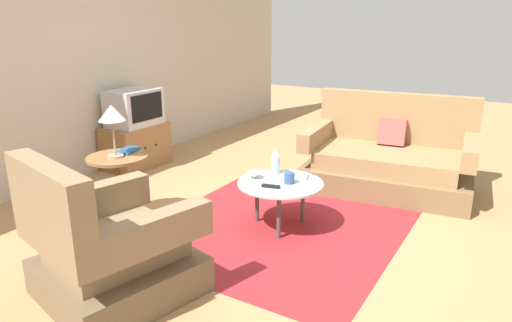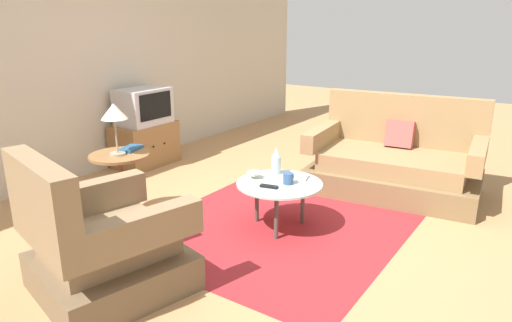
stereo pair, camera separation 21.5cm
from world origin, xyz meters
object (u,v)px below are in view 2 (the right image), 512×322
(coffee_table, at_px, (279,187))
(book, at_px, (131,149))
(vase, at_px, (276,161))
(tv_remote_dark, at_px, (269,186))
(mug, at_px, (289,178))
(tv_remote_silver, at_px, (305,178))
(bowl, at_px, (254,175))
(television, at_px, (143,106))
(table_lamp, at_px, (114,114))
(armchair, at_px, (100,247))
(side_table, at_px, (121,172))
(tv_stand, at_px, (145,144))
(couch, at_px, (395,163))

(coffee_table, bearing_deg, book, 109.78)
(vase, distance_m, tv_remote_dark, 0.39)
(mug, distance_m, tv_remote_silver, 0.20)
(bowl, bearing_deg, television, 72.53)
(coffee_table, distance_m, tv_remote_dark, 0.16)
(mug, bearing_deg, vase, 53.04)
(bowl, relative_size, tv_remote_silver, 0.80)
(table_lamp, relative_size, tv_remote_dark, 2.88)
(table_lamp, bearing_deg, armchair, -136.26)
(bowl, bearing_deg, coffee_table, -84.44)
(television, relative_size, table_lamp, 1.34)
(table_lamp, bearing_deg, coffee_table, -63.02)
(mug, height_order, book, book)
(tv_remote_dark, bearing_deg, vase, 99.96)
(side_table, relative_size, tv_stand, 0.79)
(table_lamp, bearing_deg, mug, -63.61)
(vase, bearing_deg, book, 120.04)
(couch, bearing_deg, mug, 66.89)
(couch, relative_size, mug, 12.83)
(tv_stand, relative_size, book, 2.87)
(side_table, relative_size, television, 0.99)
(couch, relative_size, book, 6.72)
(coffee_table, bearing_deg, bowl, 95.56)
(side_table, relative_size, vase, 2.52)
(television, xyz_separation_m, mug, (-0.60, -2.36, -0.28))
(tv_stand, xyz_separation_m, tv_remote_dark, (-0.77, -2.30, 0.16))
(couch, distance_m, television, 2.96)
(armchair, distance_m, coffee_table, 1.56)
(tv_remote_dark, height_order, book, book)
(coffee_table, relative_size, vase, 3.07)
(couch, height_order, tv_remote_dark, couch)
(coffee_table, height_order, vase, vase)
(tv_stand, bearing_deg, armchair, -138.49)
(tv_remote_dark, bearing_deg, coffee_table, 73.81)
(tv_stand, xyz_separation_m, mug, (-0.60, -2.38, 0.19))
(coffee_table, xyz_separation_m, tv_remote_silver, (0.21, -0.13, 0.05))
(tv_remote_silver, relative_size, book, 0.59)
(mug, relative_size, book, 0.52)
(vase, relative_size, bowl, 1.94)
(mug, distance_m, tv_remote_dark, 0.19)
(armchair, distance_m, tv_remote_silver, 1.80)
(mug, bearing_deg, bowl, 98.00)
(armchair, bearing_deg, tv_remote_dark, 86.08)
(coffee_table, height_order, side_table, side_table)
(tv_stand, height_order, mug, tv_stand)
(armchair, bearing_deg, side_table, 147.03)
(book, bearing_deg, coffee_table, -86.87)
(coffee_table, bearing_deg, couch, -19.49)
(tv_remote_dark, distance_m, book, 1.33)
(vase, bearing_deg, coffee_table, -141.56)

